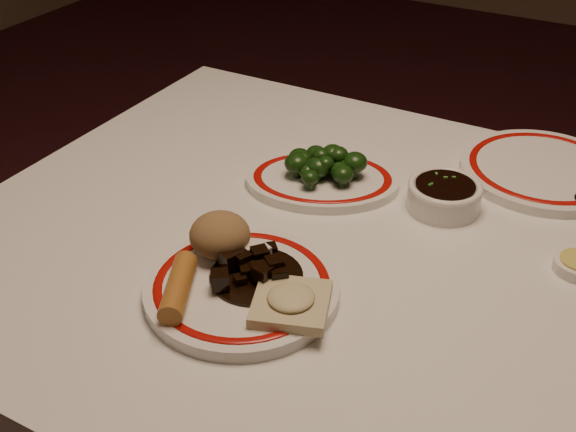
# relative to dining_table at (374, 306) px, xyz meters

# --- Properties ---
(dining_table) EXTENTS (1.20, 0.90, 0.75)m
(dining_table) POSITION_rel_dining_table_xyz_m (0.00, 0.00, 0.00)
(dining_table) COLOR white
(dining_table) RESTS_ON ground
(main_plate) EXTENTS (0.30, 0.30, 0.02)m
(main_plate) POSITION_rel_dining_table_xyz_m (-0.12, -0.16, 0.10)
(main_plate) COLOR silver
(main_plate) RESTS_ON dining_table
(rice_mound) EXTENTS (0.08, 0.08, 0.06)m
(rice_mound) POSITION_rel_dining_table_xyz_m (-0.18, -0.12, 0.14)
(rice_mound) COLOR olive
(rice_mound) RESTS_ON main_plate
(spring_roll) EXTENTS (0.07, 0.11, 0.03)m
(spring_roll) POSITION_rel_dining_table_xyz_m (-0.17, -0.22, 0.12)
(spring_roll) COLOR #AC6E2A
(spring_roll) RESTS_ON main_plate
(fried_wonton) EXTENTS (0.11, 0.11, 0.03)m
(fried_wonton) POSITION_rel_dining_table_xyz_m (-0.04, -0.17, 0.12)
(fried_wonton) COLOR #C4B88A
(fried_wonton) RESTS_ON main_plate
(stirfry_heap) EXTENTS (0.12, 0.12, 0.03)m
(stirfry_heap) POSITION_rel_dining_table_xyz_m (-0.11, -0.14, 0.12)
(stirfry_heap) COLOR black
(stirfry_heap) RESTS_ON main_plate
(broccoli_plate) EXTENTS (0.29, 0.28, 0.02)m
(broccoli_plate) POSITION_rel_dining_table_xyz_m (-0.15, 0.13, 0.10)
(broccoli_plate) COLOR silver
(broccoli_plate) RESTS_ON dining_table
(broccoli_pile) EXTENTS (0.13, 0.10, 0.05)m
(broccoli_pile) POSITION_rel_dining_table_xyz_m (-0.15, 0.13, 0.13)
(broccoli_pile) COLOR #23471C
(broccoli_pile) RESTS_ON broccoli_plate
(soy_bowl) EXTENTS (0.11, 0.11, 0.04)m
(soy_bowl) POSITION_rel_dining_table_xyz_m (0.04, 0.16, 0.11)
(soy_bowl) COLOR silver
(soy_bowl) RESTS_ON dining_table
(far_plate) EXTENTS (0.28, 0.28, 0.02)m
(far_plate) POSITION_rel_dining_table_xyz_m (0.15, 0.33, 0.10)
(far_plate) COLOR silver
(far_plate) RESTS_ON dining_table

